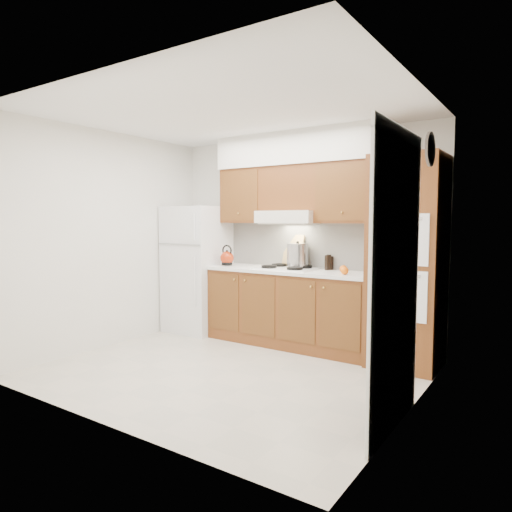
{
  "coord_description": "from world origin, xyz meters",
  "views": [
    {
      "loc": [
        2.76,
        -3.62,
        1.54
      ],
      "look_at": [
        0.03,
        0.45,
        1.15
      ],
      "focal_mm": 32.0,
      "sensor_mm": 36.0,
      "label": 1
    }
  ],
  "objects_px": {
    "fridge": "(198,269)",
    "kettle": "(227,258)",
    "oven_cabinet": "(407,262)",
    "stock_pot": "(298,255)"
  },
  "relations": [
    {
      "from": "oven_cabinet",
      "to": "fridge",
      "type": "bearing_deg",
      "value": -179.3
    },
    {
      "from": "fridge",
      "to": "kettle",
      "type": "xyz_separation_m",
      "value": [
        0.54,
        -0.03,
        0.18
      ]
    },
    {
      "from": "oven_cabinet",
      "to": "kettle",
      "type": "xyz_separation_m",
      "value": [
        -2.31,
        -0.07,
        -0.06
      ]
    },
    {
      "from": "oven_cabinet",
      "to": "stock_pot",
      "type": "xyz_separation_m",
      "value": [
        -1.37,
        0.13,
        0.01
      ]
    },
    {
      "from": "fridge",
      "to": "stock_pot",
      "type": "bearing_deg",
      "value": 6.47
    },
    {
      "from": "kettle",
      "to": "stock_pot",
      "type": "distance_m",
      "value": 0.96
    },
    {
      "from": "fridge",
      "to": "stock_pot",
      "type": "distance_m",
      "value": 1.51
    },
    {
      "from": "fridge",
      "to": "stock_pot",
      "type": "height_order",
      "value": "fridge"
    },
    {
      "from": "fridge",
      "to": "oven_cabinet",
      "type": "bearing_deg",
      "value": 0.7
    },
    {
      "from": "fridge",
      "to": "kettle",
      "type": "bearing_deg",
      "value": -3.49
    }
  ]
}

